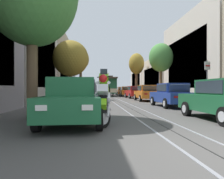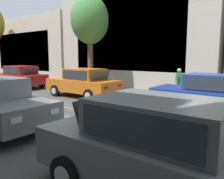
{
  "view_description": "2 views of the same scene",
  "coord_description": "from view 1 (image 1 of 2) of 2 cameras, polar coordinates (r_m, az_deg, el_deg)",
  "views": [
    {
      "loc": [
        -2.24,
        -3.76,
        1.21
      ],
      "look_at": [
        0.19,
        24.7,
        1.12
      ],
      "focal_mm": 33.35,
      "sensor_mm": 36.0,
      "label": 1
    },
    {
      "loc": [
        -6.08,
        7.71,
        2.22
      ],
      "look_at": [
        1.05,
        13.14,
        0.93
      ],
      "focal_mm": 36.46,
      "sensor_mm": 36.0,
      "label": 2
    }
  ],
  "objects": [
    {
      "name": "parked_car_grey_mid_left",
      "position": [
        18.59,
        -6.61,
        -1.09
      ],
      "size": [
        2.03,
        4.37,
        1.58
      ],
      "color": "slate",
      "rests_on": "ground"
    },
    {
      "name": "parked_car_red_fourth_right",
      "position": [
        27.34,
        6.16,
        -0.68
      ],
      "size": [
        2.12,
        4.41,
        1.58
      ],
      "color": "red",
      "rests_on": "ground"
    },
    {
      "name": "street_tree_kerb_left_mid",
      "position": [
        36.29,
        -8.59,
        7.98
      ],
      "size": [
        2.85,
        2.58,
        8.09
      ],
      "color": "brown",
      "rests_on": "ground"
    },
    {
      "name": "building_facade_right",
      "position": [
        28.37,
        19.21,
        5.1
      ],
      "size": [
        5.34,
        49.25,
        8.65
      ],
      "color": "tan",
      "rests_on": "ground"
    },
    {
      "name": "parked_car_orange_fifth_right",
      "position": [
        33.75,
        3.85,
        -0.52
      ],
      "size": [
        2.06,
        4.39,
        1.58
      ],
      "color": "orange",
      "rests_on": "ground"
    },
    {
      "name": "parked_car_green_near_right",
      "position": [
        9.13,
        28.45,
        -2.43
      ],
      "size": [
        2.06,
        4.39,
        1.58
      ],
      "color": "#1E6038",
      "rests_on": "ground"
    },
    {
      "name": "parked_car_green_near_left",
      "position": [
        7.43,
        -10.72,
        -3.01
      ],
      "size": [
        2.03,
        4.38,
        1.58
      ],
      "color": "#1E6038",
      "rests_on": "ground"
    },
    {
      "name": "parked_car_grey_second_left",
      "position": [
        12.88,
        -7.78,
        -1.65
      ],
      "size": [
        2.03,
        4.37,
        1.58
      ],
      "color": "slate",
      "rests_on": "ground"
    },
    {
      "name": "trolley_track_rails",
      "position": [
        26.66,
        -0.05,
        -2.41
      ],
      "size": [
        1.14,
        57.55,
        0.01
      ],
      "color": "gray",
      "rests_on": "ground"
    },
    {
      "name": "parked_car_beige_far_right",
      "position": [
        46.23,
        1.34,
        -0.33
      ],
      "size": [
        2.05,
        4.38,
        1.58
      ],
      "color": "#C1B28E",
      "rests_on": "ground"
    },
    {
      "name": "street_tree_kerb_right_second",
      "position": [
        22.9,
        13.28,
        8.37
      ],
      "size": [
        2.56,
        2.25,
        6.05
      ],
      "color": "brown",
      "rests_on": "ground"
    },
    {
      "name": "street_tree_kerb_right_mid",
      "position": [
        35.8,
        6.73,
        6.81
      ],
      "size": [
        2.61,
        2.51,
        7.26
      ],
      "color": "brown",
      "rests_on": "ground"
    },
    {
      "name": "street_sign_post",
      "position": [
        13.32,
        24.65,
        2.56
      ],
      "size": [
        0.36,
        0.08,
        2.85
      ],
      "color": "slate",
      "rests_on": "ground"
    },
    {
      "name": "cable_car_trolley",
      "position": [
        35.05,
        -1.21,
        0.92
      ],
      "size": [
        2.61,
        9.14,
        3.28
      ],
      "color": "#1E5B38",
      "rests_on": "ground"
    },
    {
      "name": "parked_car_brown_fourth_left",
      "position": [
        24.22,
        -6.57,
        -0.79
      ],
      "size": [
        2.09,
        4.4,
        1.58
      ],
      "color": "brown",
      "rests_on": "ground"
    },
    {
      "name": "street_tree_kerb_left_second",
      "position": [
        23.48,
        -11.28,
        8.32
      ],
      "size": [
        3.89,
        3.91,
        6.52
      ],
      "color": "brown",
      "rests_on": "ground"
    },
    {
      "name": "parked_car_orange_mid_right",
      "position": [
        21.05,
        9.47,
        -0.94
      ],
      "size": [
        2.06,
        4.39,
        1.58
      ],
      "color": "orange",
      "rests_on": "ground"
    },
    {
      "name": "motorcycle_with_rider",
      "position": [
        6.78,
        -2.35,
        -1.67
      ],
      "size": [
        0.58,
        1.8,
        1.9
      ],
      "color": "black",
      "rests_on": "ground"
    },
    {
      "name": "ground_plane",
      "position": [
        23.72,
        0.55,
        -2.74
      ],
      "size": [
        160.0,
        160.0,
        0.0
      ],
      "primitive_type": "plane",
      "color": "#4C4947"
    },
    {
      "name": "pedestrian_on_right_pavement",
      "position": [
        29.15,
        -11.68,
        -0.43
      ],
      "size": [
        0.55,
        0.42,
        1.6
      ],
      "color": "slate",
      "rests_on": "ground"
    },
    {
      "name": "pedestrian_on_left_pavement",
      "position": [
        18.25,
        22.8,
        -0.83
      ],
      "size": [
        0.55,
        0.41,
        1.59
      ],
      "color": "slate",
      "rests_on": "ground"
    },
    {
      "name": "parked_car_orange_sixth_right",
      "position": [
        40.05,
        2.63,
        -0.41
      ],
      "size": [
        2.08,
        4.39,
        1.58
      ],
      "color": "orange",
      "rests_on": "ground"
    },
    {
      "name": "building_facade_left",
      "position": [
        26.0,
        -20.73,
        7.35
      ],
      "size": [
        5.28,
        49.25,
        10.06
      ],
      "color": "gray",
      "rests_on": "ground"
    },
    {
      "name": "parked_car_blue_second_right",
      "position": [
        14.59,
        16.04,
        -1.44
      ],
      "size": [
        2.03,
        4.37,
        1.58
      ],
      "color": "#233D93",
      "rests_on": "ground"
    }
  ]
}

